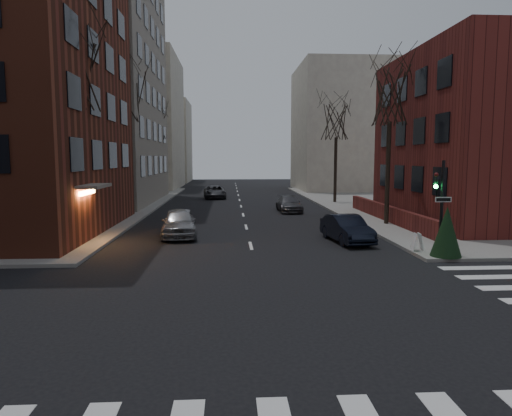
{
  "coord_description": "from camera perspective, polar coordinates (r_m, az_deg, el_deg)",
  "views": [
    {
      "loc": [
        -1.03,
        -9.78,
        4.27
      ],
      "look_at": [
        0.17,
        10.61,
        2.0
      ],
      "focal_mm": 32.0,
      "sensor_mm": 36.0,
      "label": 1
    }
  ],
  "objects": [
    {
      "name": "ground",
      "position": [
        10.72,
        2.52,
        -17.14
      ],
      "size": [
        160.0,
        160.0,
        0.0
      ],
      "primitive_type": "plane",
      "color": "black",
      "rests_on": "ground"
    },
    {
      "name": "tree_left_a",
      "position": [
        25.36,
        -21.99,
        15.42
      ],
      "size": [
        4.18,
        4.18,
        10.26
      ],
      "color": "#2D231C",
      "rests_on": "sidewalk_far_left"
    },
    {
      "name": "sandwich_board",
      "position": [
        21.5,
        19.52,
        -4.0
      ],
      "size": [
        0.4,
        0.52,
        0.79
      ],
      "primitive_type": "cube",
      "rotation": [
        0.0,
        0.0,
        -0.09
      ],
      "color": "white",
      "rests_on": "sidewalk_far_right"
    },
    {
      "name": "building_left_tan",
      "position": [
        47.6,
        -24.09,
        17.6
      ],
      "size": [
        18.0,
        18.0,
        28.0
      ],
      "primitive_type": "cube",
      "color": "gray",
      "rests_on": "ground"
    },
    {
      "name": "evergreen_shrub",
      "position": [
        20.62,
        22.72,
        -2.71
      ],
      "size": [
        1.64,
        1.64,
        2.1
      ],
      "primitive_type": "cone",
      "rotation": [
        0.0,
        0.0,
        -0.37
      ],
      "color": "#163219",
      "rests_on": "sidewalk_far_right"
    },
    {
      "name": "traffic_signal",
      "position": [
        20.93,
        22.01,
        -0.6
      ],
      "size": [
        0.76,
        0.44,
        4.0
      ],
      "color": "black",
      "rests_on": "sidewalk_far_right"
    },
    {
      "name": "building_right_brick",
      "position": [
        33.72,
        28.23,
        7.68
      ],
      "size": [
        12.0,
        14.0,
        11.0
      ],
      "primitive_type": "cube",
      "color": "maroon",
      "rests_on": "ground"
    },
    {
      "name": "tree_right_b",
      "position": [
        43.04,
        10.01,
        10.66
      ],
      "size": [
        3.74,
        3.74,
        9.18
      ],
      "color": "#2D231C",
      "rests_on": "sidewalk_far_right"
    },
    {
      "name": "parked_sedan",
      "position": [
        23.51,
        11.26,
        -2.55
      ],
      "size": [
        2.0,
        4.33,
        1.37
      ],
      "primitive_type": "imported",
      "rotation": [
        0.0,
        0.0,
        0.13
      ],
      "color": "black",
      "rests_on": "ground"
    },
    {
      "name": "tree_left_c",
      "position": [
        50.52,
        -12.42,
        10.46
      ],
      "size": [
        3.96,
        3.96,
        9.72
      ],
      "color": "#2D231C",
      "rests_on": "sidewalk_far_left"
    },
    {
      "name": "tree_left_b",
      "position": [
        36.9,
        -15.94,
        13.33
      ],
      "size": [
        4.4,
        4.4,
        10.8
      ],
      "color": "#2D231C",
      "rests_on": "sidewalk_far_left"
    },
    {
      "name": "car_lane_gray",
      "position": [
        36.1,
        4.15,
        0.51
      ],
      "size": [
        1.86,
        4.29,
        1.23
      ],
      "primitive_type": "imported",
      "rotation": [
        0.0,
        0.0,
        0.03
      ],
      "color": "#3F3F44",
      "rests_on": "ground"
    },
    {
      "name": "low_wall_right",
      "position": [
        30.79,
        16.26,
        -0.67
      ],
      "size": [
        0.35,
        16.0,
        1.0
      ],
      "primitive_type": "cube",
      "color": "maroon",
      "rests_on": "sidewalk_far_right"
    },
    {
      "name": "tree_right_a",
      "position": [
        29.7,
        16.44,
        13.36
      ],
      "size": [
        3.96,
        3.96,
        9.72
      ],
      "color": "#2D231C",
      "rests_on": "sidewalk_far_right"
    },
    {
      "name": "streetlamp_far",
      "position": [
        52.27,
        -11.33,
        6.18
      ],
      "size": [
        0.36,
        0.36,
        6.28
      ],
      "color": "black",
      "rests_on": "sidewalk_far_left"
    },
    {
      "name": "car_lane_far",
      "position": [
        48.12,
        -5.18,
        2.01
      ],
      "size": [
        2.58,
        4.9,
        1.32
      ],
      "primitive_type": "imported",
      "rotation": [
        0.0,
        0.0,
        0.09
      ],
      "color": "#38383C",
      "rests_on": "ground"
    },
    {
      "name": "building_distant_lb",
      "position": [
        82.69,
        -11.81,
        8.1
      ],
      "size": [
        10.0,
        12.0,
        14.0
      ],
      "primitive_type": "cube",
      "color": "beige",
      "rests_on": "ground"
    },
    {
      "name": "building_distant_ra",
      "position": [
        62.0,
        11.79,
        9.66
      ],
      "size": [
        14.0,
        14.0,
        16.0
      ],
      "primitive_type": "cube",
      "color": "beige",
      "rests_on": "ground"
    },
    {
      "name": "building_distant_la",
      "position": [
        66.43,
        -15.76,
        10.19
      ],
      "size": [
        14.0,
        16.0,
        18.0
      ],
      "primitive_type": "cube",
      "color": "beige",
      "rests_on": "ground"
    },
    {
      "name": "streetlamp_near",
      "position": [
        32.57,
        -16.18,
        6.03
      ],
      "size": [
        0.36,
        0.36,
        6.28
      ],
      "color": "black",
      "rests_on": "sidewalk_far_left"
    },
    {
      "name": "car_lane_silver",
      "position": [
        24.99,
        -9.58,
        -1.81
      ],
      "size": [
        2.18,
        4.63,
        1.53
      ],
      "primitive_type": "imported",
      "rotation": [
        0.0,
        0.0,
        0.09
      ],
      "color": "gray",
      "rests_on": "ground"
    }
  ]
}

